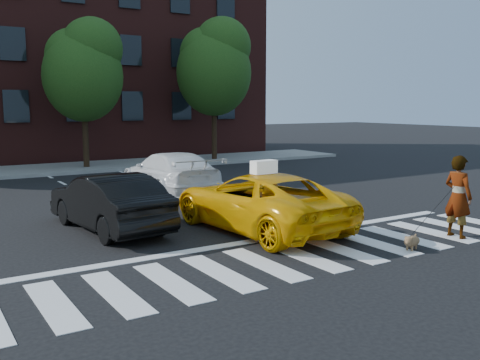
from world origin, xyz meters
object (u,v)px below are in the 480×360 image
object	(u,v)px
dog	(411,241)
taxi	(259,201)
black_sedan	(109,202)
white_suv	(170,173)
tree_mid	(83,66)
tree_right	(214,63)
woman	(458,197)

from	to	relation	value
dog	taxi	bearing A→B (deg)	93.98
black_sedan	white_suv	bearing A→B (deg)	-137.00
tree_mid	tree_right	bearing A→B (deg)	-0.00
tree_right	white_suv	xyz separation A→B (m)	(-6.60, -8.50, -4.53)
tree_mid	tree_right	distance (m)	7.01
white_suv	black_sedan	bearing A→B (deg)	51.00
white_suv	dog	distance (m)	9.46
taxi	tree_right	bearing A→B (deg)	-119.54
woman	dog	world-z (taller)	woman
tree_mid	black_sedan	bearing A→B (deg)	-104.05
white_suv	dog	bearing A→B (deg)	99.99
black_sedan	dog	world-z (taller)	black_sedan
white_suv	tree_mid	bearing A→B (deg)	-85.31
tree_right	taxi	size ratio (longest dim) A/B	1.49
taxi	woman	distance (m)	4.69
tree_mid	woman	bearing A→B (deg)	-78.74
tree_mid	woman	world-z (taller)	tree_mid
taxi	woman	world-z (taller)	woman
tree_right	dog	world-z (taller)	tree_right
white_suv	taxi	bearing A→B (deg)	88.64
woman	white_suv	bearing A→B (deg)	20.24
woman	dog	size ratio (longest dim) A/B	3.34
tree_right	white_suv	distance (m)	11.67
woman	dog	bearing A→B (deg)	97.91
tree_right	woman	world-z (taller)	tree_right
tree_right	black_sedan	size ratio (longest dim) A/B	1.79
tree_right	dog	bearing A→B (deg)	-106.53
black_sedan	woman	world-z (taller)	woman
taxi	white_suv	distance (m)	6.01
black_sedan	woman	bearing A→B (deg)	136.70
white_suv	woman	bearing A→B (deg)	110.84
tree_right	dog	distance (m)	19.29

